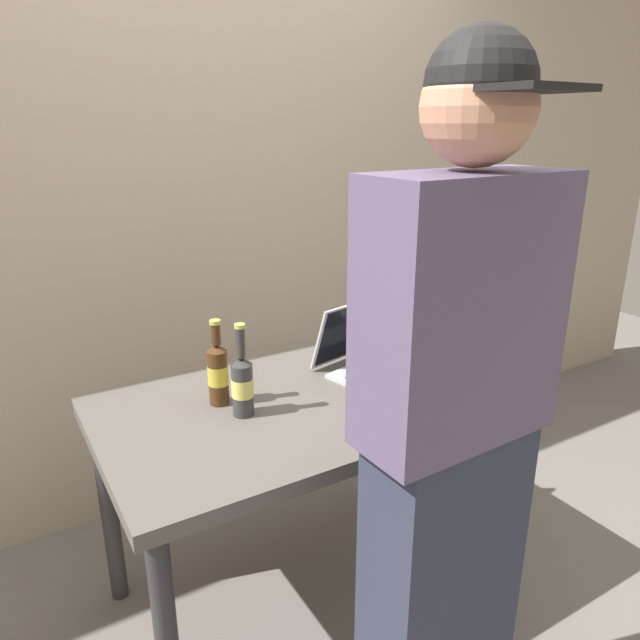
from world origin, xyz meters
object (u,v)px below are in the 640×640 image
(beer_bottle_brown, at_px, (218,372))
(beer_bottle_green, at_px, (243,383))
(person_figure, at_px, (451,446))
(laptop, at_px, (370,355))

(beer_bottle_brown, xyz_separation_m, beer_bottle_green, (0.03, -0.11, -0.00))
(beer_bottle_green, bearing_deg, person_figure, -71.17)
(beer_bottle_green, relative_size, person_figure, 0.16)
(laptop, relative_size, beer_bottle_green, 1.37)
(beer_bottle_brown, height_order, beer_bottle_green, beer_bottle_green)
(laptop, relative_size, beer_bottle_brown, 1.44)
(person_figure, bearing_deg, beer_bottle_green, 108.83)
(beer_bottle_brown, distance_m, person_figure, 0.79)
(beer_bottle_brown, xyz_separation_m, person_figure, (0.25, -0.74, 0.05))
(beer_bottle_green, bearing_deg, beer_bottle_brown, 107.12)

